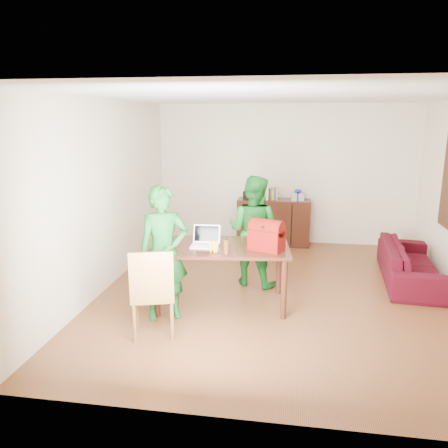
% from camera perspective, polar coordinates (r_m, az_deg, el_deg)
% --- Properties ---
extents(room, '(5.20, 5.70, 2.90)m').
position_cam_1_polar(room, '(6.09, 7.67, 2.97)').
color(room, '#4C2913').
rests_on(room, ground).
extents(table, '(1.83, 1.15, 0.81)m').
position_cam_1_polar(table, '(5.71, -0.31, -3.84)').
color(table, black).
rests_on(table, ground).
extents(chair, '(0.58, 0.57, 1.05)m').
position_cam_1_polar(chair, '(5.11, -9.18, -10.98)').
color(chair, brown).
rests_on(chair, ground).
extents(person_near, '(0.72, 0.61, 1.66)m').
position_cam_1_polar(person_near, '(5.35, -7.86, -3.81)').
color(person_near, '#13581E').
rests_on(person_near, ground).
extents(person_far, '(0.95, 0.84, 1.63)m').
position_cam_1_polar(person_far, '(6.42, 3.85, -0.90)').
color(person_far, '#15611C').
rests_on(person_far, ground).
extents(laptop, '(0.37, 0.26, 0.25)m').
position_cam_1_polar(laptop, '(5.63, -2.50, -2.51)').
color(laptop, white).
rests_on(laptop, table).
extents(bananas, '(0.18, 0.15, 0.06)m').
position_cam_1_polar(bananas, '(5.38, -1.36, -3.46)').
color(bananas, gold).
rests_on(bananas, table).
extents(bottle, '(0.08, 0.08, 0.19)m').
position_cam_1_polar(bottle, '(5.33, 0.30, -2.85)').
color(bottle, '#502C12').
rests_on(bottle, table).
extents(red_bag, '(0.48, 0.39, 0.31)m').
position_cam_1_polar(red_bag, '(5.48, 5.57, -1.83)').
color(red_bag, maroon).
rests_on(red_bag, table).
extents(sofa, '(0.93, 2.01, 0.57)m').
position_cam_1_polar(sofa, '(7.23, 23.15, -4.71)').
color(sofa, '#39070C').
rests_on(sofa, ground).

